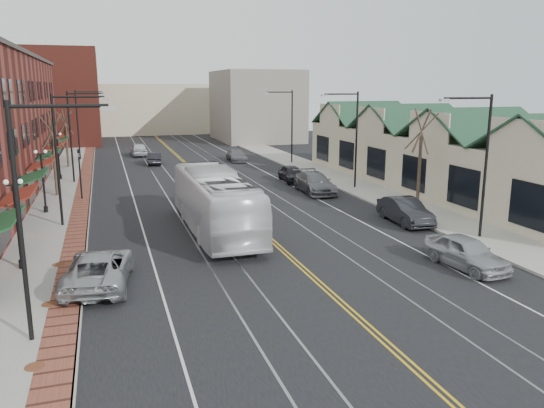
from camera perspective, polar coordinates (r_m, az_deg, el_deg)
ground at (r=21.99m, az=7.39°, el=-10.47°), size 160.00×160.00×0.00m
sidewalk_left at (r=39.35m, az=-21.95°, el=-0.84°), size 4.00×120.00×0.15m
sidewalk_right at (r=44.36m, az=10.61°, el=1.29°), size 4.00×120.00×0.15m
building_right at (r=47.11m, az=17.19°, el=4.34°), size 8.00×36.00×4.60m
backdrop_left at (r=88.60m, az=-22.73°, el=10.57°), size 14.00×18.00×14.00m
backdrop_mid at (r=103.73m, az=-12.98°, el=9.98°), size 22.00×14.00×9.00m
backdrop_right at (r=86.65m, az=-1.75°, el=10.50°), size 12.00×16.00×11.00m
streetlight_l_0 at (r=18.77m, az=-24.38°, el=0.56°), size 3.33×0.25×8.00m
streetlight_l_1 at (r=34.55m, az=-21.49°, el=5.80°), size 3.33×0.25×8.00m
streetlight_l_2 at (r=50.46m, az=-20.40°, el=7.74°), size 3.33×0.25×8.00m
streetlight_l_3 at (r=66.42m, az=-19.84°, el=8.75°), size 3.33×0.25×8.00m
streetlight_r_0 at (r=31.52m, az=21.48°, el=5.23°), size 3.33×0.25×8.00m
streetlight_r_1 at (r=45.02m, az=8.58°, el=7.89°), size 3.33×0.25×8.00m
streetlight_r_2 at (r=59.76m, az=1.76°, el=9.14°), size 3.33×0.25×8.00m
lamppost_l_1 at (r=27.35m, az=-25.67°, el=-2.17°), size 0.84×0.28×4.27m
lamppost_l_2 at (r=39.02m, az=-23.37°, el=2.13°), size 0.84×0.28×4.27m
lamppost_l_3 at (r=52.83m, az=-21.98°, el=4.71°), size 0.84×0.28×4.27m
tree_left_near at (r=44.73m, az=-22.43°, el=5.11°), size 1.78×1.37×6.48m
tree_left_far at (r=60.64m, az=-21.27°, el=6.69°), size 1.66×1.28×6.02m
tree_right_mid at (r=38.94m, az=15.64°, el=4.98°), size 1.90×1.46×6.93m
manhole_near at (r=18.49m, az=-24.16°, el=-15.66°), size 0.60×0.60×0.02m
manhole_mid at (r=23.02m, az=-22.84°, el=-9.90°), size 0.60×0.60×0.02m
manhole_far at (r=27.71m, az=-21.99°, el=-6.06°), size 0.60×0.60×0.02m
traffic_signal at (r=42.78m, az=-19.97°, el=3.43°), size 0.18×0.15×3.80m
transit_bus at (r=31.77m, az=-6.15°, el=0.21°), size 3.10×13.07×3.64m
parked_suv at (r=24.47m, az=-18.14°, el=-6.61°), size 3.37×6.01×1.59m
parked_car_a at (r=27.13m, az=20.16°, el=-4.91°), size 2.31×4.77×1.57m
parked_car_b at (r=34.78m, az=14.13°, el=-0.73°), size 1.98×5.00×1.62m
parked_car_c at (r=43.64m, az=4.60°, el=2.30°), size 2.57×5.84×1.67m
parked_car_d at (r=48.49m, az=2.17°, el=3.27°), size 2.03×4.54×1.51m
distant_car_left at (r=61.08m, az=-12.52°, el=4.83°), size 1.90×4.32×1.38m
distant_car_right at (r=62.28m, az=-3.84°, el=5.23°), size 2.11×4.74×1.35m
distant_car_far at (r=69.06m, az=-14.16°, el=5.72°), size 2.02×4.82×1.63m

